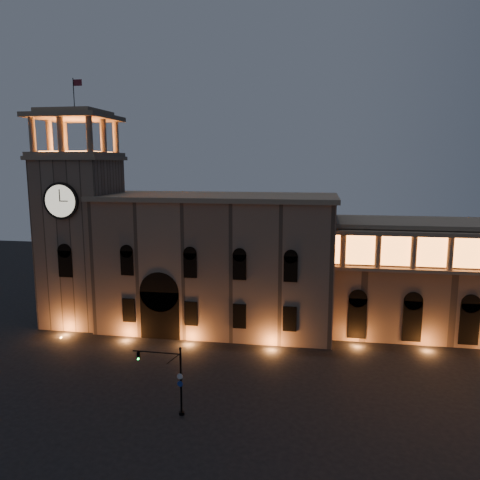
{
  "coord_description": "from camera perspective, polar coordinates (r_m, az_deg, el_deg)",
  "views": [
    {
      "loc": [
        10.85,
        -37.07,
        21.68
      ],
      "look_at": [
        2.05,
        16.0,
        12.76
      ],
      "focal_mm": 35.0,
      "sensor_mm": 36.0,
      "label": 1
    }
  ],
  "objects": [
    {
      "name": "traffic_light",
      "position": [
        42.46,
        -8.24,
        -16.41
      ],
      "size": [
        4.52,
        0.48,
        6.2
      ],
      "rotation": [
        0.0,
        0.0,
        -0.01
      ],
      "color": "black",
      "rests_on": "ground"
    },
    {
      "name": "clock_tower",
      "position": [
        66.61,
        -18.77,
        0.99
      ],
      "size": [
        9.8,
        9.8,
        32.4
      ],
      "color": "#7B6350",
      "rests_on": "ground"
    },
    {
      "name": "ground",
      "position": [
        44.3,
        -6.4,
        -19.95
      ],
      "size": [
        160.0,
        160.0,
        0.0
      ],
      "primitive_type": "plane",
      "color": "black",
      "rests_on": "ground"
    },
    {
      "name": "government_building",
      "position": [
        61.77,
        -2.88,
        -2.66
      ],
      "size": [
        30.8,
        12.8,
        17.6
      ],
      "color": "#7B6350",
      "rests_on": "ground"
    }
  ]
}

